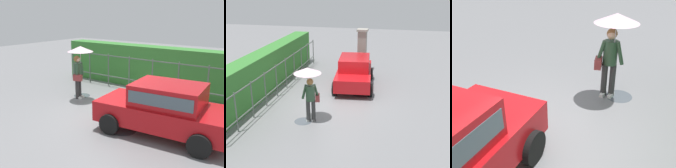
% 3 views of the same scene
% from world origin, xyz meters
% --- Properties ---
extents(ground_plane, '(40.00, 40.00, 0.00)m').
position_xyz_m(ground_plane, '(0.00, 0.00, 0.00)').
color(ground_plane, slate).
extents(car, '(3.87, 2.16, 1.48)m').
position_xyz_m(car, '(2.04, -0.41, 0.80)').
color(car, '#B71116').
rests_on(car, ground).
extents(pedestrian, '(1.01, 1.01, 2.09)m').
position_xyz_m(pedestrian, '(-2.14, 0.60, 1.57)').
color(pedestrian, '#333333').
rests_on(pedestrian, ground).
extents(fence_section, '(10.45, 0.05, 1.50)m').
position_xyz_m(fence_section, '(0.52, 2.82, 0.82)').
color(fence_section, '#59605B').
rests_on(fence_section, ground).
extents(hedge_row, '(11.40, 0.90, 1.90)m').
position_xyz_m(hedge_row, '(0.52, 3.68, 0.95)').
color(hedge_row, '#387F33').
rests_on(hedge_row, ground).
extents(puddle_near, '(0.83, 0.83, 0.00)m').
position_xyz_m(puddle_near, '(0.98, -0.94, 0.00)').
color(puddle_near, '#4C545B').
rests_on(puddle_near, ground).
extents(puddle_far, '(0.67, 0.67, 0.00)m').
position_xyz_m(puddle_far, '(-2.27, 0.84, 0.00)').
color(puddle_far, '#4C545B').
rests_on(puddle_far, ground).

